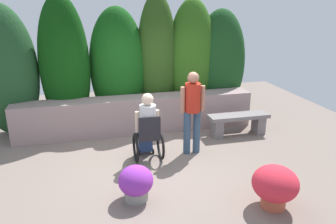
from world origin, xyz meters
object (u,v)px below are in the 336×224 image
object	(u,v)px
person_standing_companion	(192,108)
person_in_wheelchair	(148,129)
stone_bench	(238,122)
flower_pot_purple_near	(275,185)
flower_pot_terracotta_by_wall	(136,183)

from	to	relation	value
person_standing_companion	person_in_wheelchair	bearing A→B (deg)	-170.00
stone_bench	flower_pot_purple_near	distance (m)	2.78
stone_bench	flower_pot_terracotta_by_wall	bearing A→B (deg)	-150.84
flower_pot_purple_near	person_in_wheelchair	bearing A→B (deg)	127.65
flower_pot_purple_near	flower_pot_terracotta_by_wall	world-z (taller)	flower_pot_purple_near
person_standing_companion	flower_pot_purple_near	xyz separation A→B (m)	(0.62, -2.04, -0.59)
stone_bench	person_standing_companion	world-z (taller)	person_standing_companion
flower_pot_purple_near	flower_pot_terracotta_by_wall	distance (m)	2.05
person_in_wheelchair	flower_pot_purple_near	distance (m)	2.49
stone_bench	person_in_wheelchair	bearing A→B (deg)	-170.06
stone_bench	flower_pot_terracotta_by_wall	xyz separation A→B (m)	(-2.64, -2.01, -0.03)
person_standing_companion	flower_pot_purple_near	size ratio (longest dim) A/B	2.45
flower_pot_purple_near	person_standing_companion	bearing A→B (deg)	106.85
person_standing_companion	flower_pot_terracotta_by_wall	size ratio (longest dim) A/B	2.96
person_in_wheelchair	person_standing_companion	size ratio (longest dim) A/B	0.81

